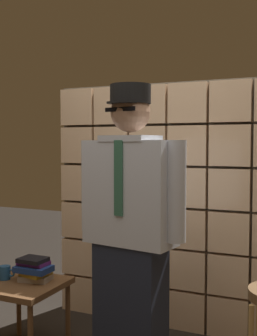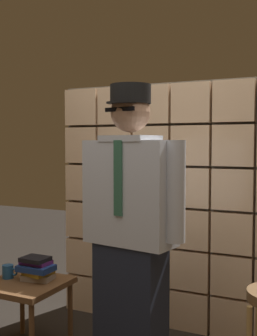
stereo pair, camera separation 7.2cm
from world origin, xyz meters
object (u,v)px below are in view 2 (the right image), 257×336
at_px(book_stack, 37,269).
at_px(coffee_mug, 8,272).
at_px(side_table, 26,291).
at_px(standing_person, 130,232).

xyz_separation_m(book_stack, coffee_mug, (-0.21, -0.05, -0.03)).
distance_m(side_table, coffee_mug, 0.20).
xyz_separation_m(standing_person, side_table, (-0.84, 0.07, -0.51)).
relative_size(standing_person, side_table, 3.48).
bearing_deg(standing_person, side_table, -175.48).
distance_m(standing_person, side_table, 0.99).
bearing_deg(standing_person, coffee_mug, -175.08).
height_order(standing_person, side_table, standing_person).
relative_size(side_table, book_stack, 2.11).
height_order(side_table, book_stack, book_stack).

